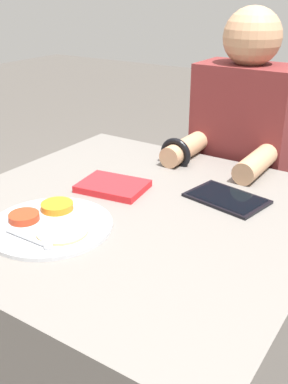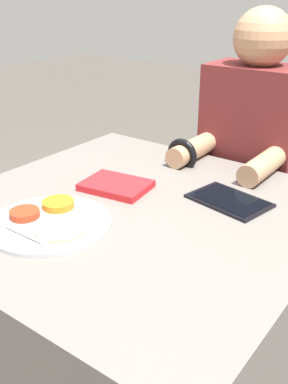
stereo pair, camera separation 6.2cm
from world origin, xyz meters
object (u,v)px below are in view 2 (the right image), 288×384
object	(u,v)px
thali_tray	(49,221)
person_diner	(246,187)
tablet_device	(229,200)
red_notebook	(116,186)

from	to	relation	value
thali_tray	person_diner	size ratio (longest dim) A/B	0.25
thali_tray	tablet_device	distance (m)	0.49
thali_tray	person_diner	world-z (taller)	person_diner
thali_tray	tablet_device	bearing A→B (deg)	51.65
thali_tray	red_notebook	bearing A→B (deg)	90.96
thali_tray	red_notebook	distance (m)	0.26
person_diner	thali_tray	bearing A→B (deg)	-102.11
thali_tray	tablet_device	size ratio (longest dim) A/B	1.31
red_notebook	tablet_device	size ratio (longest dim) A/B	0.89
thali_tray	person_diner	distance (m)	0.83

